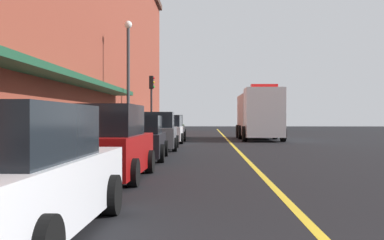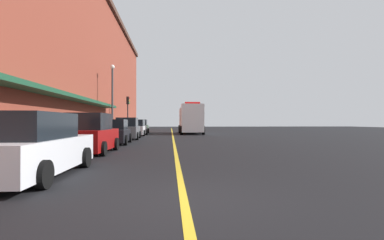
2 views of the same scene
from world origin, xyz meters
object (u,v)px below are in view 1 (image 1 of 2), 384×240
(parking_meter_1, at_px, (136,126))
(street_lamp_left, at_px, (128,68))
(traffic_light_near, at_px, (152,95))
(parked_car_3, at_px, (157,132))
(parked_car_5, at_px, (172,127))
(parking_meter_0, at_px, (144,125))
(parked_car_2, at_px, (139,139))
(parked_car_1, at_px, (107,145))
(box_truck, at_px, (259,115))
(parked_car_4, at_px, (168,130))
(parked_car_0, at_px, (11,177))
(parking_meter_2, at_px, (148,125))

(parking_meter_1, height_order, street_lamp_left, street_lamp_left)
(traffic_light_near, bearing_deg, parked_car_3, -81.82)
(parked_car_5, distance_m, parking_meter_1, 9.43)
(parking_meter_0, bearing_deg, parked_car_5, 77.02)
(traffic_light_near, bearing_deg, parked_car_2, -85.09)
(parked_car_2, distance_m, traffic_light_near, 15.58)
(parked_car_1, distance_m, box_truck, 22.44)
(parked_car_1, bearing_deg, parked_car_3, 0.53)
(parked_car_3, relative_size, box_truck, 0.55)
(parked_car_4, distance_m, box_truck, 7.48)
(parked_car_5, relative_size, traffic_light_near, 1.08)
(parked_car_2, xyz_separation_m, parked_car_3, (0.12, 5.37, 0.08))
(box_truck, bearing_deg, parked_car_0, -12.82)
(parked_car_5, xyz_separation_m, parking_meter_2, (-1.31, -3.75, 0.25))
(parked_car_2, height_order, parked_car_4, parked_car_4)
(parking_meter_0, bearing_deg, parking_meter_1, -90.00)
(parked_car_1, distance_m, parking_meter_1, 14.06)
(parked_car_2, xyz_separation_m, parking_meter_1, (-1.38, 8.39, 0.30))
(parked_car_4, xyz_separation_m, parked_car_5, (-0.17, 6.02, 0.02))
(parking_meter_0, relative_size, parking_meter_1, 1.00)
(parked_car_1, height_order, parked_car_4, parked_car_1)
(parked_car_3, height_order, parked_car_4, parked_car_3)
(parked_car_3, bearing_deg, parking_meter_2, 7.94)
(parked_car_3, relative_size, parking_meter_2, 3.44)
(parked_car_5, xyz_separation_m, parking_meter_1, (-1.31, -9.33, 0.25))
(parking_meter_1, height_order, traffic_light_near, traffic_light_near)
(parked_car_1, xyz_separation_m, parked_car_4, (0.09, 17.31, -0.07))
(parked_car_1, relative_size, parked_car_3, 0.93)
(parking_meter_0, height_order, street_lamp_left, street_lamp_left)
(parked_car_2, relative_size, parked_car_4, 0.88)
(parked_car_2, distance_m, street_lamp_left, 10.37)
(parked_car_4, height_order, parked_car_5, parked_car_5)
(parked_car_0, xyz_separation_m, parking_meter_0, (-1.42, 23.51, 0.26))
(parked_car_4, relative_size, parking_meter_2, 3.65)
(parked_car_1, distance_m, parking_meter_2, 19.62)
(box_truck, xyz_separation_m, traffic_light_near, (-7.50, -0.61, 1.40))
(box_truck, distance_m, street_lamp_left, 10.73)
(parked_car_1, height_order, parking_meter_2, parked_car_1)
(parking_meter_1, bearing_deg, street_lamp_left, 118.19)
(parking_meter_2, bearing_deg, parked_car_1, -85.95)
(parked_car_2, distance_m, box_truck, 17.14)
(parking_meter_2, relative_size, street_lamp_left, 0.19)
(parked_car_1, relative_size, parked_car_5, 0.92)
(parked_car_1, bearing_deg, parking_meter_2, 5.15)
(parked_car_2, relative_size, box_truck, 0.51)
(parked_car_3, bearing_deg, street_lamp_left, 24.90)
(parked_car_5, distance_m, box_truck, 6.57)
(parked_car_1, xyz_separation_m, street_lamp_left, (-1.99, 15.11, 3.54))
(parking_meter_2, bearing_deg, street_lamp_left, -97.66)
(parked_car_3, distance_m, box_truck, 12.24)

